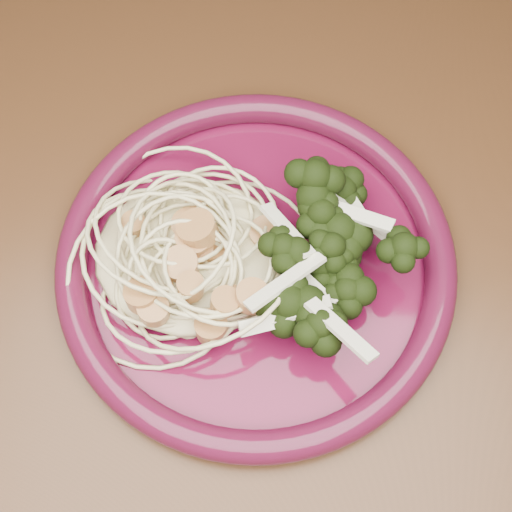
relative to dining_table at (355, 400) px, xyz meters
The scene contains 6 objects.
dining_table is the anchor object (origin of this frame).
dinner_plate 0.16m from the dining_table, 143.08° to the left, with size 0.32×0.32×0.03m.
spaghetti_pile 0.20m from the dining_table, 154.17° to the left, with size 0.15×0.13×0.03m, color beige.
scallop_cluster 0.23m from the dining_table, 154.17° to the left, with size 0.14×0.14×0.05m, color #BF864A, non-canonical shape.
broccoli_pile 0.16m from the dining_table, 115.74° to the left, with size 0.09×0.15×0.05m, color black.
onion_garnish 0.18m from the dining_table, 115.74° to the left, with size 0.07×0.10×0.06m, color beige, non-canonical shape.
Camera 1 is at (-0.07, -0.15, 1.26)m, focal length 50.00 mm.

